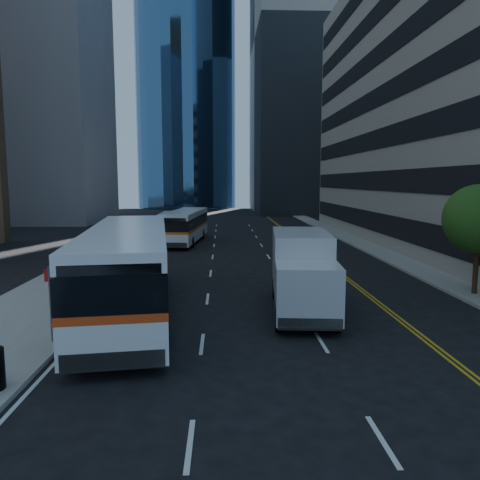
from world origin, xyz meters
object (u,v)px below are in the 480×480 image
at_px(bus_front, 129,267).
at_px(box_truck, 302,271).
at_px(bus_rear, 186,225).
at_px(street_tree, 479,219).

xyz_separation_m(bus_front, box_truck, (7.07, 0.02, -0.22)).
height_order(bus_front, bus_rear, bus_front).
xyz_separation_m(street_tree, box_truck, (-8.53, -2.24, -1.94)).
bearing_deg(box_truck, street_tree, 19.73).
height_order(street_tree, bus_rear, street_tree).
bearing_deg(street_tree, bus_front, -171.77).
distance_m(bus_front, box_truck, 7.08).
height_order(street_tree, box_truck, street_tree).
distance_m(bus_rear, box_truck, 23.19).
relative_size(bus_rear, box_truck, 1.61).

